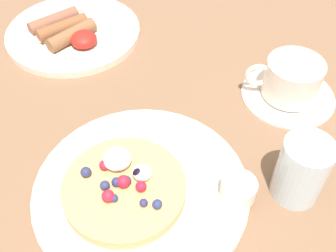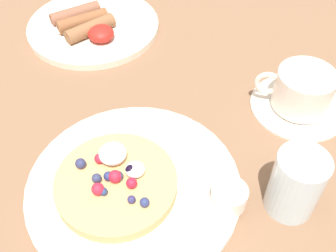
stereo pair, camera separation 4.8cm
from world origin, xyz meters
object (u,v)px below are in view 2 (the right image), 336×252
at_px(breakfast_plate, 94,26).
at_px(coffee_saucer, 298,105).
at_px(syrup_ramekin, 229,196).
at_px(water_glass, 296,184).
at_px(coffee_cup, 303,89).
at_px(pancake_plate, 134,186).

bearing_deg(breakfast_plate, coffee_saucer, -12.61).
distance_m(syrup_ramekin, water_glass, 0.08).
bearing_deg(coffee_cup, breakfast_plate, 167.32).
bearing_deg(coffee_cup, coffee_saucer, 6.76).
relative_size(pancake_plate, breakfast_plate, 1.13).
relative_size(syrup_ramekin, coffee_saucer, 0.30).
relative_size(syrup_ramekin, breakfast_plate, 0.18).
bearing_deg(pancake_plate, syrup_ramekin, 5.37).
xyz_separation_m(pancake_plate, breakfast_plate, (-0.21, 0.32, 0.00)).
distance_m(breakfast_plate, water_glass, 0.49).
bearing_deg(coffee_saucer, breakfast_plate, 167.39).
height_order(pancake_plate, breakfast_plate, same).
relative_size(syrup_ramekin, water_glass, 0.49).
relative_size(breakfast_plate, coffee_saucer, 1.67).
bearing_deg(syrup_ramekin, coffee_cup, 73.53).
bearing_deg(syrup_ramekin, water_glass, 23.00).
bearing_deg(syrup_ramekin, coffee_saucer, 73.18).
bearing_deg(breakfast_plate, coffee_cup, -12.68).
relative_size(syrup_ramekin, coffee_cup, 0.38).
xyz_separation_m(breakfast_plate, coffee_saucer, (0.40, -0.09, -0.00)).
distance_m(breakfast_plate, coffee_cup, 0.41).
distance_m(syrup_ramekin, coffee_saucer, 0.23).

